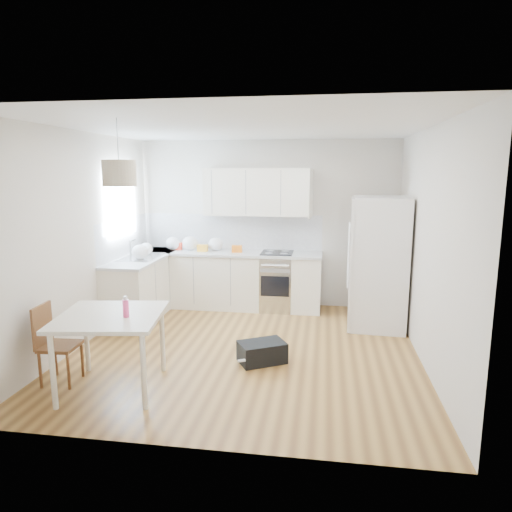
{
  "coord_description": "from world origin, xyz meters",
  "views": [
    {
      "loc": [
        0.94,
        -5.31,
        2.19
      ],
      "look_at": [
        0.07,
        0.4,
        1.12
      ],
      "focal_mm": 32.0,
      "sensor_mm": 36.0,
      "label": 1
    }
  ],
  "objects_px": {
    "refrigerator": "(379,262)",
    "gym_bag": "(262,352)",
    "dining_table": "(111,323)",
    "dining_chair": "(60,344)"
  },
  "relations": [
    {
      "from": "refrigerator",
      "to": "gym_bag",
      "type": "height_order",
      "value": "refrigerator"
    },
    {
      "from": "refrigerator",
      "to": "gym_bag",
      "type": "bearing_deg",
      "value": -129.6
    },
    {
      "from": "dining_table",
      "to": "gym_bag",
      "type": "relative_size",
      "value": 2.17
    },
    {
      "from": "refrigerator",
      "to": "dining_chair",
      "type": "distance_m",
      "value": 4.25
    },
    {
      "from": "dining_table",
      "to": "dining_chair",
      "type": "height_order",
      "value": "dining_chair"
    },
    {
      "from": "dining_chair",
      "to": "refrigerator",
      "type": "bearing_deg",
      "value": 31.16
    },
    {
      "from": "dining_table",
      "to": "gym_bag",
      "type": "height_order",
      "value": "dining_table"
    },
    {
      "from": "dining_table",
      "to": "gym_bag",
      "type": "bearing_deg",
      "value": 23.46
    },
    {
      "from": "dining_table",
      "to": "gym_bag",
      "type": "distance_m",
      "value": 1.76
    },
    {
      "from": "refrigerator",
      "to": "dining_chair",
      "type": "bearing_deg",
      "value": -141.85
    }
  ]
}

